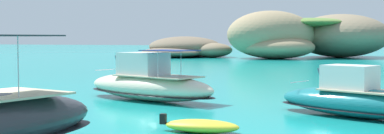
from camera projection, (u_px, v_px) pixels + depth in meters
islet_large at (308, 36)px, 82.92m from camera, size 30.08×29.12×7.52m
islet_small at (186, 49)px, 88.14m from camera, size 18.46×21.65×3.48m
motorboat_cream at (148, 84)px, 26.28m from camera, size 8.68×5.27×2.61m
motorboat_teal at (357, 100)px, 20.71m from camera, size 7.32×5.02×2.10m
dinghy_tender at (201, 126)px, 17.35m from camera, size 2.81×1.16×0.58m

